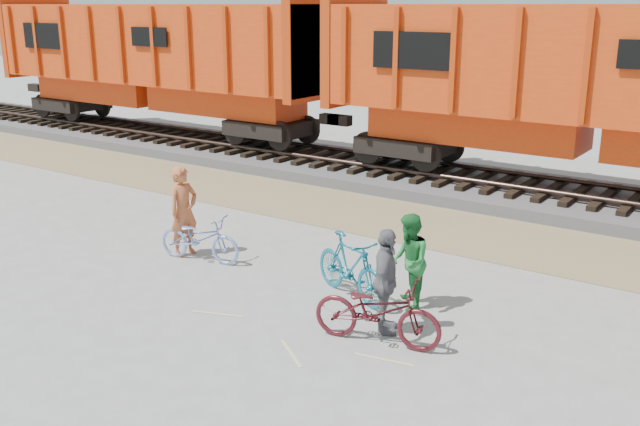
# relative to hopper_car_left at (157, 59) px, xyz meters

# --- Properties ---
(ground) EXTENTS (120.00, 120.00, 0.00)m
(ground) POSITION_rel_hopper_car_left_xyz_m (12.74, -9.00, -3.01)
(ground) COLOR #9E9E99
(ground) RESTS_ON ground
(gravel_strip) EXTENTS (120.00, 3.00, 0.02)m
(gravel_strip) POSITION_rel_hopper_car_left_xyz_m (12.74, -3.50, -3.00)
(gravel_strip) COLOR #92835B
(gravel_strip) RESTS_ON ground
(ballast_bed) EXTENTS (120.00, 4.00, 0.30)m
(ballast_bed) POSITION_rel_hopper_car_left_xyz_m (12.74, 0.00, -2.86)
(ballast_bed) COLOR slate
(ballast_bed) RESTS_ON ground
(track) EXTENTS (120.00, 2.60, 0.24)m
(track) POSITION_rel_hopper_car_left_xyz_m (12.74, 0.00, -2.53)
(track) COLOR black
(track) RESTS_ON ballast_bed
(hopper_car_left) EXTENTS (14.00, 3.13, 4.65)m
(hopper_car_left) POSITION_rel_hopper_car_left_xyz_m (0.00, 0.00, 0.00)
(hopper_car_left) COLOR black
(hopper_car_left) RESTS_ON track
(hopper_car_center) EXTENTS (14.00, 3.13, 4.65)m
(hopper_car_center) POSITION_rel_hopper_car_left_xyz_m (15.00, 0.00, 0.00)
(hopper_car_center) COLOR black
(hopper_car_center) RESTS_ON track
(bicycle_blue) EXTENTS (1.83, 0.96, 0.92)m
(bicycle_blue) POSITION_rel_hopper_car_left_xyz_m (9.74, -8.12, -2.55)
(bicycle_blue) COLOR #819EDC
(bicycle_blue) RESTS_ON ground
(bicycle_teal) EXTENTS (1.91, 1.15, 1.11)m
(bicycle_teal) POSITION_rel_hopper_car_left_xyz_m (13.13, -7.98, -2.45)
(bicycle_teal) COLOR #136A83
(bicycle_teal) RESTS_ON ground
(bicycle_maroon) EXTENTS (2.04, 1.07, 1.02)m
(bicycle_maroon) POSITION_rel_hopper_car_left_xyz_m (14.38, -9.21, -2.50)
(bicycle_maroon) COLOR #54171D
(bicycle_maroon) RESTS_ON ground
(person_solo) EXTENTS (0.49, 0.69, 1.80)m
(person_solo) POSITION_rel_hopper_car_left_xyz_m (9.24, -8.02, -2.11)
(person_solo) COLOR #BD6036
(person_solo) RESTS_ON ground
(person_man) EXTENTS (0.94, 0.98, 1.60)m
(person_man) POSITION_rel_hopper_car_left_xyz_m (14.13, -7.78, -2.21)
(person_man) COLOR #217934
(person_man) RESTS_ON ground
(person_woman) EXTENTS (0.76, 1.05, 1.65)m
(person_woman) POSITION_rel_hopper_car_left_xyz_m (14.28, -8.81, -2.18)
(person_woman) COLOR slate
(person_woman) RESTS_ON ground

